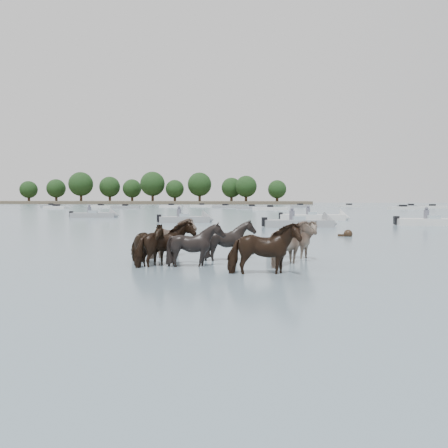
# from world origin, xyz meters

# --- Properties ---
(ground) EXTENTS (400.00, 400.00, 0.00)m
(ground) POSITION_xyz_m (0.00, 0.00, 0.00)
(ground) COLOR slate
(ground) RESTS_ON ground
(shoreline) EXTENTS (160.00, 30.00, 1.00)m
(shoreline) POSITION_xyz_m (-70.00, 150.00, 0.50)
(shoreline) COLOR #4C4233
(shoreline) RESTS_ON ground
(pony_herd) EXTENTS (5.98, 4.27, 1.51)m
(pony_herd) POSITION_xyz_m (-1.82, 2.20, 0.54)
(pony_herd) COLOR black
(pony_herd) RESTS_ON ground
(swimming_pony) EXTENTS (0.72, 0.44, 0.44)m
(swimming_pony) POSITION_xyz_m (3.24, 12.20, 0.10)
(swimming_pony) COLOR black
(swimming_pony) RESTS_ON ground
(motorboat_a) EXTENTS (4.66, 2.84, 1.92)m
(motorboat_a) POSITION_xyz_m (-7.10, 23.94, 0.23)
(motorboat_a) COLOR gray
(motorboat_a) RESTS_ON ground
(motorboat_b) EXTENTS (5.25, 2.45, 1.92)m
(motorboat_b) POSITION_xyz_m (1.78, 19.55, 0.23)
(motorboat_b) COLOR gray
(motorboat_b) RESTS_ON ground
(motorboat_c) EXTENTS (6.35, 1.95, 1.92)m
(motorboat_c) POSITION_xyz_m (3.52, 29.56, 0.22)
(motorboat_c) COLOR silver
(motorboat_c) RESTS_ON ground
(motorboat_d) EXTENTS (5.63, 1.85, 1.92)m
(motorboat_d) POSITION_xyz_m (11.38, 22.54, 0.23)
(motorboat_d) COLOR silver
(motorboat_d) RESTS_ON ground
(motorboat_f) EXTENTS (4.97, 2.78, 1.92)m
(motorboat_f) POSITION_xyz_m (-18.25, 31.84, 0.23)
(motorboat_f) COLOR gray
(motorboat_f) RESTS_ON ground
(distant_flotilla) EXTENTS (108.20, 29.22, 0.93)m
(distant_flotilla) POSITION_xyz_m (0.26, 76.49, 0.26)
(distant_flotilla) COLOR gray
(distant_flotilla) RESTS_ON ground
(treeline) EXTENTS (147.86, 20.83, 12.39)m
(treeline) POSITION_xyz_m (-73.66, 153.24, 6.71)
(treeline) COLOR #382619
(treeline) RESTS_ON ground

